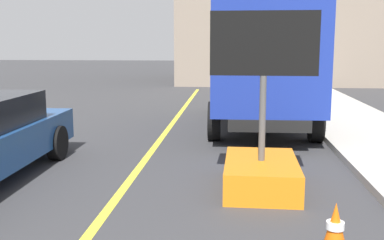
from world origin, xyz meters
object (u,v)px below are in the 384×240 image
(traffic_cone_mid_lane, at_px, (335,230))
(arrow_board_trailer, at_px, (261,158))
(highway_guide_sign, at_px, (294,14))
(box_truck, at_px, (261,57))

(traffic_cone_mid_lane, bearing_deg, arrow_board_trailer, 105.86)
(highway_guide_sign, distance_m, traffic_cone_mid_lane, 16.07)
(highway_guide_sign, xyz_separation_m, traffic_cone_mid_lane, (-1.44, -15.69, -3.14))
(arrow_board_trailer, xyz_separation_m, traffic_cone_mid_lane, (0.64, -2.27, -0.20))
(highway_guide_sign, bearing_deg, arrow_board_trailer, -98.82)
(box_truck, bearing_deg, traffic_cone_mid_lane, -87.18)
(arrow_board_trailer, height_order, traffic_cone_mid_lane, arrow_board_trailer)
(highway_guide_sign, bearing_deg, box_truck, -102.66)
(arrow_board_trailer, height_order, highway_guide_sign, highway_guide_sign)
(arrow_board_trailer, bearing_deg, highway_guide_sign, 81.18)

